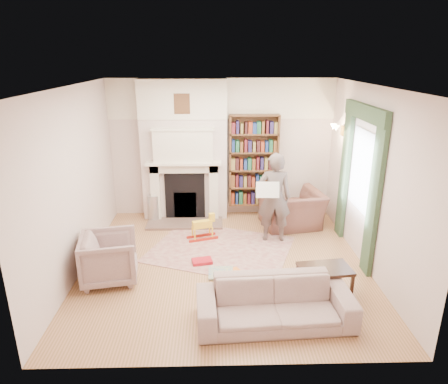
{
  "coord_description": "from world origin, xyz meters",
  "views": [
    {
      "loc": [
        -0.15,
        -5.76,
        3.21
      ],
      "look_at": [
        0.0,
        0.25,
        1.15
      ],
      "focal_mm": 32.0,
      "sensor_mm": 36.0,
      "label": 1
    }
  ],
  "objects_px": {
    "man_reading": "(274,198)",
    "armchair_left": "(109,258)",
    "bookcase": "(254,161)",
    "rocking_horse": "(202,227)",
    "coffee_table": "(324,282)",
    "armchair_reading": "(292,209)",
    "paraffin_heater": "(154,208)",
    "sofa": "(275,303)"
  },
  "relations": [
    {
      "from": "man_reading",
      "to": "armchair_left",
      "type": "bearing_deg",
      "value": 28.98
    },
    {
      "from": "bookcase",
      "to": "man_reading",
      "type": "height_order",
      "value": "bookcase"
    },
    {
      "from": "rocking_horse",
      "to": "coffee_table",
      "type": "bearing_deg",
      "value": -65.14
    },
    {
      "from": "armchair_reading",
      "to": "paraffin_heater",
      "type": "relative_size",
      "value": 2.02
    },
    {
      "from": "paraffin_heater",
      "to": "armchair_reading",
      "type": "bearing_deg",
      "value": -7.66
    },
    {
      "from": "paraffin_heater",
      "to": "rocking_horse",
      "type": "bearing_deg",
      "value": -42.17
    },
    {
      "from": "bookcase",
      "to": "rocking_horse",
      "type": "xyz_separation_m",
      "value": [
        -1.03,
        -1.19,
        -0.93
      ]
    },
    {
      "from": "man_reading",
      "to": "paraffin_heater",
      "type": "distance_m",
      "value": 2.55
    },
    {
      "from": "armchair_left",
      "to": "armchair_reading",
      "type": "bearing_deg",
      "value": -68.66
    },
    {
      "from": "bookcase",
      "to": "rocking_horse",
      "type": "relative_size",
      "value": 3.35
    },
    {
      "from": "armchair_reading",
      "to": "sofa",
      "type": "xyz_separation_m",
      "value": [
        -0.76,
        -2.99,
        -0.08
      ]
    },
    {
      "from": "man_reading",
      "to": "coffee_table",
      "type": "relative_size",
      "value": 2.34
    },
    {
      "from": "bookcase",
      "to": "sofa",
      "type": "height_order",
      "value": "bookcase"
    },
    {
      "from": "bookcase",
      "to": "rocking_horse",
      "type": "distance_m",
      "value": 1.83
    },
    {
      "from": "rocking_horse",
      "to": "sofa",
      "type": "bearing_deg",
      "value": -86.32
    },
    {
      "from": "armchair_reading",
      "to": "armchair_left",
      "type": "bearing_deg",
      "value": 21.1
    },
    {
      "from": "paraffin_heater",
      "to": "rocking_horse",
      "type": "xyz_separation_m",
      "value": [
        1.01,
        -0.91,
        -0.03
      ]
    },
    {
      "from": "paraffin_heater",
      "to": "bookcase",
      "type": "bearing_deg",
      "value": 7.78
    },
    {
      "from": "man_reading",
      "to": "rocking_horse",
      "type": "bearing_deg",
      "value": -0.04
    },
    {
      "from": "sofa",
      "to": "rocking_horse",
      "type": "xyz_separation_m",
      "value": [
        -0.97,
        2.45,
        -0.04
      ]
    },
    {
      "from": "sofa",
      "to": "paraffin_heater",
      "type": "distance_m",
      "value": 3.9
    },
    {
      "from": "bookcase",
      "to": "armchair_reading",
      "type": "xyz_separation_m",
      "value": [
        0.71,
        -0.65,
        -0.81
      ]
    },
    {
      "from": "armchair_left",
      "to": "sofa",
      "type": "xyz_separation_m",
      "value": [
        2.31,
        -1.09,
        -0.08
      ]
    },
    {
      "from": "man_reading",
      "to": "paraffin_heater",
      "type": "height_order",
      "value": "man_reading"
    },
    {
      "from": "armchair_reading",
      "to": "armchair_left",
      "type": "relative_size",
      "value": 1.38
    },
    {
      "from": "sofa",
      "to": "paraffin_heater",
      "type": "relative_size",
      "value": 3.54
    },
    {
      "from": "paraffin_heater",
      "to": "sofa",
      "type": "bearing_deg",
      "value": -59.51
    },
    {
      "from": "armchair_reading",
      "to": "man_reading",
      "type": "distance_m",
      "value": 0.88
    },
    {
      "from": "bookcase",
      "to": "paraffin_heater",
      "type": "xyz_separation_m",
      "value": [
        -2.04,
        -0.28,
        -0.9
      ]
    },
    {
      "from": "armchair_reading",
      "to": "rocking_horse",
      "type": "xyz_separation_m",
      "value": [
        -1.74,
        -0.54,
        -0.12
      ]
    },
    {
      "from": "armchair_reading",
      "to": "coffee_table",
      "type": "bearing_deg",
      "value": 79.49
    },
    {
      "from": "coffee_table",
      "to": "man_reading",
      "type": "bearing_deg",
      "value": 97.21
    },
    {
      "from": "sofa",
      "to": "man_reading",
      "type": "relative_size",
      "value": 1.19
    },
    {
      "from": "armchair_reading",
      "to": "armchair_left",
      "type": "distance_m",
      "value": 3.62
    },
    {
      "from": "bookcase",
      "to": "coffee_table",
      "type": "relative_size",
      "value": 2.64
    },
    {
      "from": "coffee_table",
      "to": "paraffin_heater",
      "type": "bearing_deg",
      "value": 127.71
    },
    {
      "from": "armchair_reading",
      "to": "paraffin_heater",
      "type": "bearing_deg",
      "value": -18.34
    },
    {
      "from": "sofa",
      "to": "coffee_table",
      "type": "xyz_separation_m",
      "value": [
        0.77,
        0.57,
        -0.06
      ]
    },
    {
      "from": "coffee_table",
      "to": "armchair_reading",
      "type": "bearing_deg",
      "value": 83.3
    },
    {
      "from": "sofa",
      "to": "man_reading",
      "type": "bearing_deg",
      "value": 79.08
    },
    {
      "from": "paraffin_heater",
      "to": "man_reading",
      "type": "bearing_deg",
      "value": -22.91
    },
    {
      "from": "bookcase",
      "to": "armchair_left",
      "type": "bearing_deg",
      "value": -132.89
    }
  ]
}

